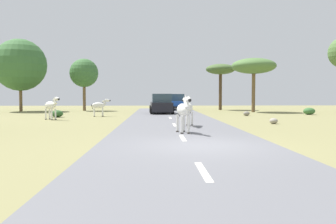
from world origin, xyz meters
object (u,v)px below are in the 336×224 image
(zebra_3, at_px, (51,106))
(rock_1, at_px, (274,121))
(bush_0, at_px, (57,114))
(zebra_0, at_px, (184,110))
(tree_3, at_px, (20,65))
(rock_0, at_px, (247,114))
(tree_0, at_px, (254,66))
(bush_1, at_px, (309,111))
(car_1, at_px, (177,103))
(car_0, at_px, (161,104))
(tree_6, at_px, (84,73))
(zebra_2, at_px, (99,106))
(zebra_1, at_px, (188,108))
(tree_1, at_px, (221,70))

(zebra_3, xyz_separation_m, rock_1, (13.98, -3.84, -0.80))
(bush_0, bearing_deg, zebra_0, -53.94)
(bush_0, bearing_deg, tree_3, 122.72)
(zebra_0, bearing_deg, rock_0, -126.12)
(zebra_0, height_order, bush_0, zebra_0)
(zebra_3, relative_size, tree_0, 0.31)
(bush_0, xyz_separation_m, bush_1, (20.58, 2.99, 0.03))
(car_1, xyz_separation_m, rock_0, (5.05, -10.60, -0.67))
(tree_0, xyz_separation_m, bush_1, (3.55, -4.72, -4.18))
(rock_0, bearing_deg, car_0, 156.43)
(tree_6, bearing_deg, car_0, -39.53)
(tree_3, height_order, bush_0, tree_3)
(zebra_0, bearing_deg, bush_0, -65.46)
(bush_1, distance_m, rock_0, 5.95)
(tree_0, relative_size, bush_1, 5.33)
(zebra_2, relative_size, tree_6, 0.27)
(zebra_0, xyz_separation_m, rock_1, (5.69, 5.32, -0.86))
(tree_3, distance_m, bush_0, 12.59)
(zebra_2, height_order, car_0, car_0)
(zebra_0, xyz_separation_m, bush_1, (11.93, 14.88, -0.73))
(rock_0, xyz_separation_m, rock_1, (-0.47, -8.12, -0.01))
(car_1, distance_m, tree_3, 16.74)
(car_0, distance_m, rock_1, 12.86)
(zebra_2, height_order, rock_0, zebra_2)
(tree_6, bearing_deg, tree_0, -11.64)
(zebra_3, relative_size, tree_6, 0.29)
(zebra_1, height_order, rock_1, zebra_1)
(zebra_3, bearing_deg, tree_3, -109.86)
(rock_1, bearing_deg, zebra_3, 164.65)
(car_1, relative_size, tree_6, 0.81)
(zebra_3, relative_size, bush_1, 1.64)
(zebra_0, distance_m, tree_6, 24.95)
(tree_0, bearing_deg, rock_0, -109.88)
(zebra_3, height_order, rock_0, zebra_3)
(tree_0, bearing_deg, zebra_0, -113.16)
(car_0, xyz_separation_m, rock_0, (6.88, -3.00, -0.67))
(bush_1, bearing_deg, rock_1, -123.15)
(zebra_2, bearing_deg, zebra_0, 10.22)
(tree_0, bearing_deg, tree_6, 168.36)
(zebra_3, relative_size, car_1, 0.36)
(zebra_1, bearing_deg, zebra_3, -14.91)
(car_0, height_order, tree_1, tree_1)
(zebra_1, distance_m, car_1, 20.68)
(zebra_3, distance_m, tree_3, 14.80)
(zebra_3, xyz_separation_m, bush_1, (20.22, 5.71, -0.67))
(zebra_0, distance_m, bush_1, 19.08)
(tree_0, height_order, rock_1, tree_0)
(car_1, distance_m, tree_6, 10.46)
(zebra_1, distance_m, tree_6, 22.06)
(zebra_2, distance_m, tree_6, 11.23)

